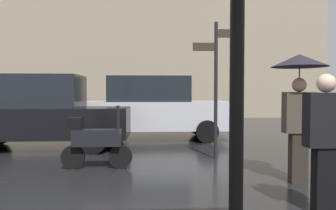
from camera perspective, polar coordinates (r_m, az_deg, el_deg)
The scene contains 6 objects.
pedestrian_with_umbrella at distance 5.78m, azimuth 21.78°, elevation 2.83°, with size 0.91×0.91×2.11m.
pedestrian_with_bag at distance 4.46m, azimuth 25.77°, elevation -4.69°, with size 0.53×0.24×1.71m.
parked_scooter at distance 6.61m, azimuth -12.64°, elevation -6.01°, with size 1.39×0.32×1.23m.
parked_car_left at distance 10.57m, azimuth -2.39°, elevation -0.43°, with size 4.58×2.06×2.00m.
parked_car_right at distance 9.34m, azimuth -21.47°, elevation -1.15°, with size 4.57×1.85×1.95m.
street_signpost at distance 7.44m, azimuth 8.34°, elevation 4.92°, with size 1.08×0.08×3.06m.
Camera 1 is at (-0.67, -2.52, 1.48)m, focal length 35.17 mm.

